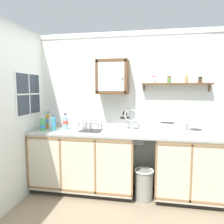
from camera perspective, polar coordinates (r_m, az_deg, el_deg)
floor at (r=3.16m, az=1.70°, el=-24.40°), size 5.83×5.83×0.00m
back_wall at (r=3.43m, az=3.53°, el=0.35°), size 3.43×0.07×2.50m
side_wall_left at (r=3.07m, az=-26.73°, el=-1.19°), size 0.05×3.47×2.50m
lower_cabinet_run at (r=3.44m, az=-7.64°, el=-13.16°), size 1.59×0.57×0.93m
lower_cabinet_run_right at (r=3.33m, az=19.65°, el=-14.15°), size 0.93×0.57×0.93m
countertop at (r=3.17m, az=2.82°, el=-5.82°), size 2.79×0.60×0.03m
backsplash at (r=3.43m, az=3.43°, el=-3.97°), size 2.79×0.02×0.08m
sink at (r=3.21m, az=4.66°, el=-5.71°), size 0.53×0.48×0.47m
hot_plate_stove at (r=3.21m, az=19.86°, el=-5.12°), size 0.43×0.31×0.08m
saucepan at (r=3.20m, az=17.97°, el=-3.41°), size 0.39×0.20×0.10m
bottle_water_clear_0 at (r=3.49m, az=-16.19°, el=-2.90°), size 0.06×0.06×0.24m
bottle_soda_green_1 at (r=3.47m, az=-18.20°, el=-3.22°), size 0.09×0.09×0.22m
bottle_juice_amber_2 at (r=3.63m, az=-16.75°, el=-2.21°), size 0.09×0.09×0.28m
bottle_detergent_teal_3 at (r=3.39m, az=-15.40°, el=-3.06°), size 0.06×0.06×0.25m
bottle_water_blue_4 at (r=3.46m, az=-12.43°, el=-2.68°), size 0.08×0.08×0.26m
dish_rack at (r=3.29m, az=-5.94°, el=-4.55°), size 0.32×0.25×0.17m
mug at (r=3.17m, az=10.69°, el=-4.75°), size 0.09×0.12×0.10m
wall_cabinet at (r=3.28m, az=0.18°, el=9.42°), size 0.48×0.30×0.52m
spice_shelf at (r=3.32m, az=17.02°, el=7.43°), size 1.01×0.14×0.23m
warning_sign at (r=3.41m, az=3.48°, el=-0.84°), size 0.16×0.01×0.20m
window at (r=3.44m, az=-21.57°, el=4.51°), size 0.03×0.63×0.64m
trash_bin at (r=3.28m, az=8.61°, el=-18.64°), size 0.28×0.28×0.45m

